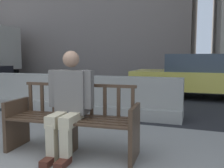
{
  "coord_description": "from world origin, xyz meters",
  "views": [
    {
      "loc": [
        1.84,
        -1.71,
        1.22
      ],
      "look_at": [
        0.27,
        2.54,
        0.75
      ],
      "focal_mm": 40.0,
      "sensor_mm": 36.0,
      "label": 1
    }
  ],
  "objects_px": {
    "street_bench": "(72,122)",
    "seated_person": "(69,101)",
    "jersey_barrier_centre": "(133,101)",
    "car_taxi_near": "(203,76)",
    "jersey_barrier_left": "(32,94)"
  },
  "relations": [
    {
      "from": "seated_person",
      "to": "car_taxi_near",
      "type": "height_order",
      "value": "car_taxi_near"
    },
    {
      "from": "jersey_barrier_centre",
      "to": "jersey_barrier_left",
      "type": "bearing_deg",
      "value": 177.88
    },
    {
      "from": "jersey_barrier_centre",
      "to": "street_bench",
      "type": "bearing_deg",
      "value": -95.9
    },
    {
      "from": "seated_person",
      "to": "jersey_barrier_left",
      "type": "relative_size",
      "value": 0.65
    },
    {
      "from": "street_bench",
      "to": "jersey_barrier_left",
      "type": "height_order",
      "value": "street_bench"
    },
    {
      "from": "street_bench",
      "to": "car_taxi_near",
      "type": "bearing_deg",
      "value": 73.85
    },
    {
      "from": "seated_person",
      "to": "jersey_barrier_centre",
      "type": "bearing_deg",
      "value": 84.01
    },
    {
      "from": "street_bench",
      "to": "jersey_barrier_centre",
      "type": "distance_m",
      "value": 2.15
    },
    {
      "from": "jersey_barrier_centre",
      "to": "jersey_barrier_left",
      "type": "relative_size",
      "value": 1.0
    },
    {
      "from": "seated_person",
      "to": "car_taxi_near",
      "type": "distance_m",
      "value": 5.63
    },
    {
      "from": "street_bench",
      "to": "seated_person",
      "type": "height_order",
      "value": "seated_person"
    },
    {
      "from": "jersey_barrier_centre",
      "to": "jersey_barrier_left",
      "type": "height_order",
      "value": "same"
    },
    {
      "from": "seated_person",
      "to": "car_taxi_near",
      "type": "xyz_separation_m",
      "value": [
        1.56,
        5.41,
        -0.03
      ]
    },
    {
      "from": "jersey_barrier_centre",
      "to": "car_taxi_near",
      "type": "height_order",
      "value": "car_taxi_near"
    },
    {
      "from": "street_bench",
      "to": "seated_person",
      "type": "xyz_separation_m",
      "value": [
        -0.01,
        -0.06,
        0.29
      ]
    }
  ]
}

